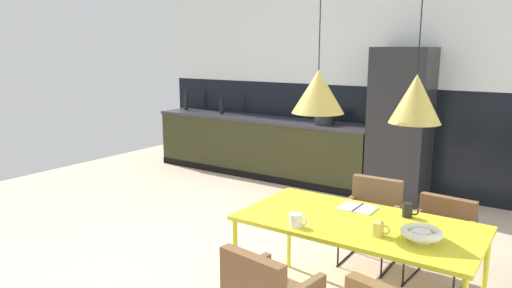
{
  "coord_description": "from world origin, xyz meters",
  "views": [
    {
      "loc": [
        2.56,
        -3.04,
        1.93
      ],
      "look_at": [
        -0.23,
        1.04,
        0.94
      ],
      "focal_mm": 33.26,
      "sensor_mm": 36.0,
      "label": 1
    }
  ],
  "objects_px": {
    "armchair_facing_counter": "(441,229)",
    "bottle_wine_green": "(186,102)",
    "armchair_head_of_table": "(372,211)",
    "open_book": "(358,208)",
    "refrigerator_column": "(401,125)",
    "dining_table": "(358,227)",
    "fruit_bowl": "(421,233)",
    "mug_short_terracotta": "(378,229)",
    "mug_tall_blue": "(296,220)",
    "mug_wide_latte": "(408,210)",
    "pendant_lamp_over_table_near": "(318,92)",
    "pendant_lamp_over_table_far": "(416,99)",
    "bottle_vinegar_dark": "(222,107)",
    "cooking_pot": "(325,119)"
  },
  "relations": [
    {
      "from": "refrigerator_column",
      "to": "pendant_lamp_over_table_near",
      "type": "bearing_deg",
      "value": -84.07
    },
    {
      "from": "armchair_facing_counter",
      "to": "refrigerator_column",
      "type": "bearing_deg",
      "value": -59.13
    },
    {
      "from": "refrigerator_column",
      "to": "mug_wide_latte",
      "type": "bearing_deg",
      "value": -71.07
    },
    {
      "from": "refrigerator_column",
      "to": "dining_table",
      "type": "height_order",
      "value": "refrigerator_column"
    },
    {
      "from": "mug_short_terracotta",
      "to": "open_book",
      "type": "bearing_deg",
      "value": 126.32
    },
    {
      "from": "cooking_pot",
      "to": "mug_wide_latte",
      "type": "bearing_deg",
      "value": -52.92
    },
    {
      "from": "mug_short_terracotta",
      "to": "bottle_vinegar_dark",
      "type": "bearing_deg",
      "value": 140.53
    },
    {
      "from": "mug_short_terracotta",
      "to": "bottle_wine_green",
      "type": "distance_m",
      "value": 5.56
    },
    {
      "from": "refrigerator_column",
      "to": "open_book",
      "type": "height_order",
      "value": "refrigerator_column"
    },
    {
      "from": "armchair_head_of_table",
      "to": "pendant_lamp_over_table_far",
      "type": "xyz_separation_m",
      "value": [
        0.57,
        -0.88,
        1.13
      ]
    },
    {
      "from": "armchair_facing_counter",
      "to": "bottle_wine_green",
      "type": "bearing_deg",
      "value": -19.49
    },
    {
      "from": "fruit_bowl",
      "to": "cooking_pot",
      "type": "bearing_deg",
      "value": 125.85
    },
    {
      "from": "bottle_vinegar_dark",
      "to": "bottle_wine_green",
      "type": "xyz_separation_m",
      "value": [
        -0.83,
        0.07,
        0.01
      ]
    },
    {
      "from": "armchair_head_of_table",
      "to": "refrigerator_column",
      "type": "bearing_deg",
      "value": -79.71
    },
    {
      "from": "bottle_wine_green",
      "to": "pendant_lamp_over_table_near",
      "type": "height_order",
      "value": "pendant_lamp_over_table_near"
    },
    {
      "from": "dining_table",
      "to": "pendant_lamp_over_table_far",
      "type": "xyz_separation_m",
      "value": [
        0.34,
        0.04,
        0.93
      ]
    },
    {
      "from": "armchair_head_of_table",
      "to": "mug_wide_latte",
      "type": "relative_size",
      "value": 6.43
    },
    {
      "from": "mug_wide_latte",
      "to": "armchair_head_of_table",
      "type": "bearing_deg",
      "value": 128.26
    },
    {
      "from": "armchair_facing_counter",
      "to": "pendant_lamp_over_table_near",
      "type": "relative_size",
      "value": 0.54
    },
    {
      "from": "refrigerator_column",
      "to": "mug_tall_blue",
      "type": "height_order",
      "value": "refrigerator_column"
    },
    {
      "from": "dining_table",
      "to": "armchair_facing_counter",
      "type": "xyz_separation_m",
      "value": [
        0.39,
        0.86,
        -0.21
      ]
    },
    {
      "from": "mug_tall_blue",
      "to": "mug_wide_latte",
      "type": "xyz_separation_m",
      "value": [
        0.58,
        0.62,
        0.01
      ]
    },
    {
      "from": "armchair_head_of_table",
      "to": "bottle_wine_green",
      "type": "relative_size",
      "value": 2.32
    },
    {
      "from": "armchair_head_of_table",
      "to": "open_book",
      "type": "bearing_deg",
      "value": 99.97
    },
    {
      "from": "mug_wide_latte",
      "to": "bottle_vinegar_dark",
      "type": "xyz_separation_m",
      "value": [
        -3.8,
        2.62,
        0.24
      ]
    },
    {
      "from": "armchair_facing_counter",
      "to": "pendant_lamp_over_table_near",
      "type": "bearing_deg",
      "value": 55.05
    },
    {
      "from": "fruit_bowl",
      "to": "pendant_lamp_over_table_near",
      "type": "distance_m",
      "value": 1.18
    },
    {
      "from": "fruit_bowl",
      "to": "open_book",
      "type": "bearing_deg",
      "value": 147.34
    },
    {
      "from": "armchair_facing_counter",
      "to": "armchair_head_of_table",
      "type": "bearing_deg",
      "value": -0.99
    },
    {
      "from": "armchair_facing_counter",
      "to": "fruit_bowl",
      "type": "xyz_separation_m",
      "value": [
        0.09,
        -0.98,
        0.31
      ]
    },
    {
      "from": "bottle_wine_green",
      "to": "pendant_lamp_over_table_near",
      "type": "relative_size",
      "value": 0.25
    },
    {
      "from": "bottle_wine_green",
      "to": "armchair_facing_counter",
      "type": "bearing_deg",
      "value": -23.95
    },
    {
      "from": "cooking_pot",
      "to": "pendant_lamp_over_table_near",
      "type": "bearing_deg",
      "value": -64.98
    },
    {
      "from": "armchair_facing_counter",
      "to": "mug_tall_blue",
      "type": "distance_m",
      "value": 1.42
    },
    {
      "from": "dining_table",
      "to": "mug_tall_blue",
      "type": "relative_size",
      "value": 12.62
    },
    {
      "from": "armchair_facing_counter",
      "to": "bottle_vinegar_dark",
      "type": "bearing_deg",
      "value": -23.06
    },
    {
      "from": "refrigerator_column",
      "to": "mug_tall_blue",
      "type": "distance_m",
      "value": 3.3
    },
    {
      "from": "mug_short_terracotta",
      "to": "pendant_lamp_over_table_far",
      "type": "height_order",
      "value": "pendant_lamp_over_table_far"
    },
    {
      "from": "dining_table",
      "to": "pendant_lamp_over_table_far",
      "type": "distance_m",
      "value": 0.99
    },
    {
      "from": "pendant_lamp_over_table_far",
      "to": "armchair_facing_counter",
      "type": "bearing_deg",
      "value": 86.45
    },
    {
      "from": "fruit_bowl",
      "to": "mug_short_terracotta",
      "type": "relative_size",
      "value": 2.07
    },
    {
      "from": "fruit_bowl",
      "to": "bottle_vinegar_dark",
      "type": "height_order",
      "value": "bottle_vinegar_dark"
    },
    {
      "from": "refrigerator_column",
      "to": "mug_short_terracotta",
      "type": "relative_size",
      "value": 15.41
    },
    {
      "from": "refrigerator_column",
      "to": "bottle_vinegar_dark",
      "type": "bearing_deg",
      "value": -179.47
    },
    {
      "from": "open_book",
      "to": "mug_wide_latte",
      "type": "bearing_deg",
      "value": 5.3
    },
    {
      "from": "armchair_facing_counter",
      "to": "bottle_vinegar_dark",
      "type": "height_order",
      "value": "bottle_vinegar_dark"
    },
    {
      "from": "armchair_facing_counter",
      "to": "mug_short_terracotta",
      "type": "height_order",
      "value": "mug_short_terracotta"
    },
    {
      "from": "bottle_wine_green",
      "to": "open_book",
      "type": "bearing_deg",
      "value": -32.59
    },
    {
      "from": "mug_tall_blue",
      "to": "bottle_wine_green",
      "type": "distance_m",
      "value": 5.24
    },
    {
      "from": "armchair_head_of_table",
      "to": "armchair_facing_counter",
      "type": "relative_size",
      "value": 1.08
    }
  ]
}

